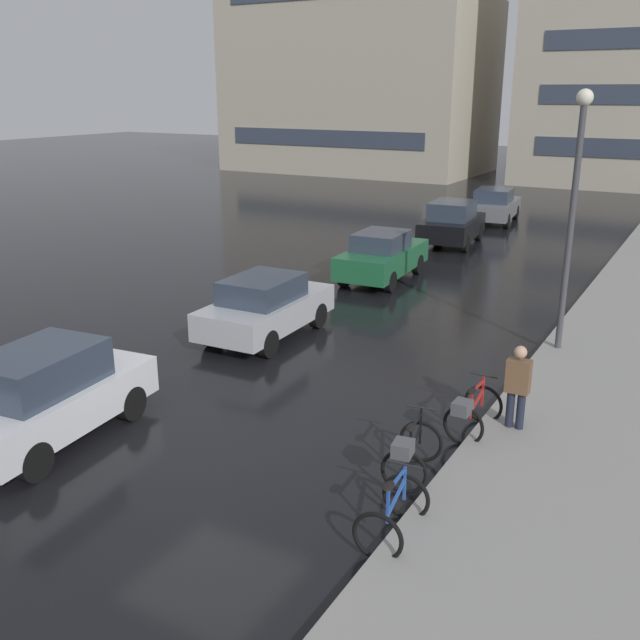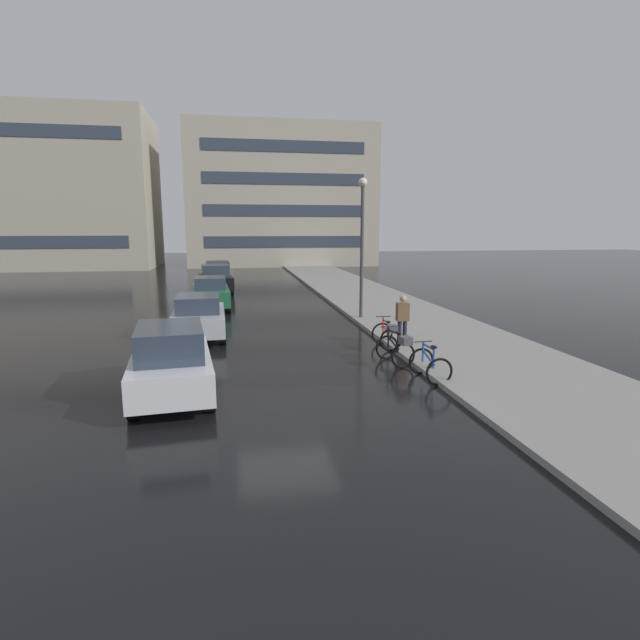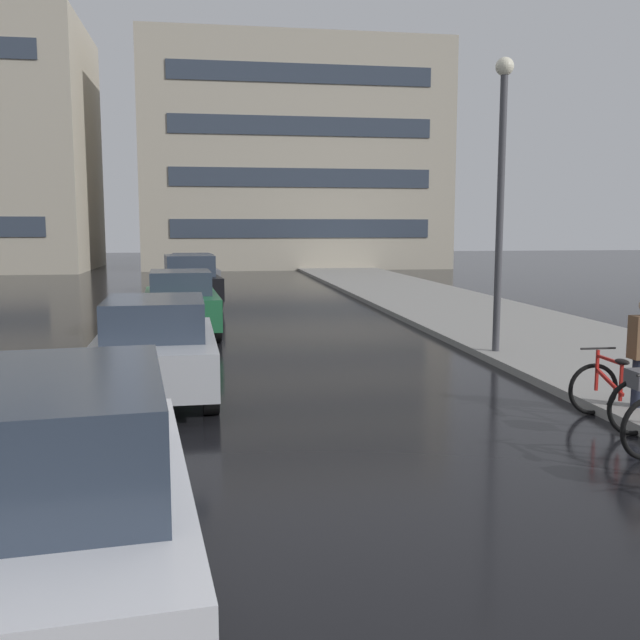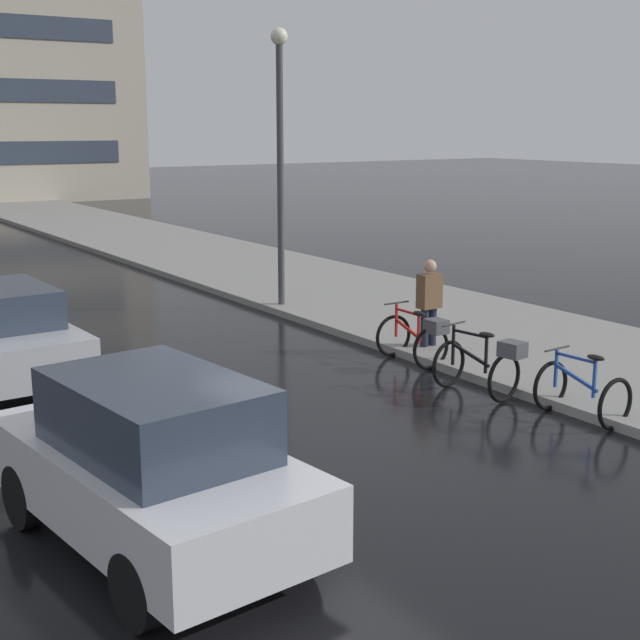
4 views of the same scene
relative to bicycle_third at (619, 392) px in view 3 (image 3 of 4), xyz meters
name	(u,v)px [view 3 (image 3 of 4)]	position (x,y,z in m)	size (l,w,h in m)	color
ground_plane	(410,535)	(-3.55, -2.74, -0.48)	(140.00, 140.00, 0.00)	black
sidewalk_kerb	(540,335)	(2.45, 7.26, -0.41)	(4.80, 60.00, 0.14)	gray
bicycle_third	(619,392)	(0.00, 0.00, 0.00)	(0.75, 1.34, 0.96)	black
car_white	(52,500)	(-6.21, -3.69, 0.36)	(2.08, 3.93, 1.67)	silver
car_silver	(156,347)	(-6.01, 2.62, 0.30)	(1.87, 3.90, 1.53)	#B2B5BA
car_green	(181,303)	(-5.89, 8.98, 0.30)	(1.92, 4.10, 1.56)	#1E6038
car_black	(189,281)	(-5.86, 15.26, 0.37)	(2.21, 3.97, 1.69)	black
car_grey	(192,273)	(-5.89, 20.87, 0.29)	(2.23, 4.20, 1.54)	slate
streetlamp	(501,177)	(0.41, 5.00, 3.07)	(0.35, 0.35, 5.78)	#424247
building_facade_main	(293,159)	(0.32, 38.72, 6.51)	(18.94, 9.05, 13.99)	#B2A893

